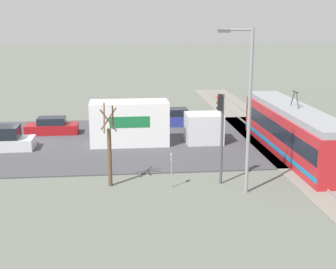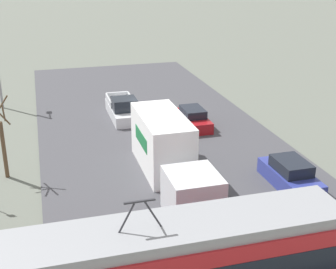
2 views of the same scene
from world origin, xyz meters
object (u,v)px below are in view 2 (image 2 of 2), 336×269
sedan_car_1 (193,118)px  box_truck (168,153)px  street_tree (3,142)px  sedan_car_0 (290,175)px  pickup_truck (123,110)px

sedan_car_1 → box_truck: bearing=62.4°
street_tree → sedan_car_0: bearing=160.0°
sedan_car_0 → box_truck: bearing=-24.3°
sedan_car_0 → street_tree: bearing=-20.0°
pickup_truck → sedan_car_0: size_ratio=1.21×
pickup_truck → sedan_car_1: size_ratio=1.23×
street_tree → box_truck: bearing=163.1°
pickup_truck → street_tree: (8.61, 8.54, 1.50)m
box_truck → pickup_truck: (0.59, -11.33, -0.90)m
box_truck → street_tree: (9.20, -2.79, 0.61)m
sedan_car_0 → sedan_car_1: bearing=-78.7°
sedan_car_0 → street_tree: (15.58, -5.68, 1.53)m
box_truck → pickup_truck: size_ratio=1.89×
pickup_truck → sedan_car_0: pickup_truck is taller
sedan_car_1 → street_tree: street_tree is taller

